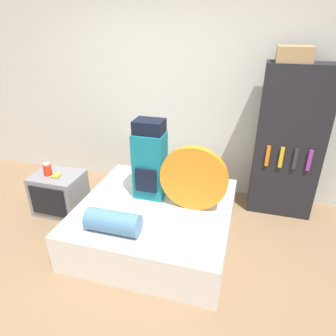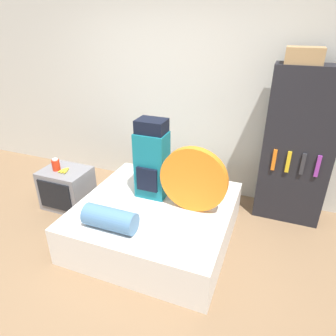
{
  "view_description": "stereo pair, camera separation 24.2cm",
  "coord_description": "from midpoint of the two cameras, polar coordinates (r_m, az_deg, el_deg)",
  "views": [
    {
      "loc": [
        1.06,
        -1.89,
        2.18
      ],
      "look_at": [
        0.34,
        0.63,
        0.87
      ],
      "focal_mm": 32.0,
      "sensor_mm": 36.0,
      "label": 1
    },
    {
      "loc": [
        1.29,
        -1.82,
        2.18
      ],
      "look_at": [
        0.34,
        0.63,
        0.87
      ],
      "focal_mm": 32.0,
      "sensor_mm": 36.0,
      "label": 2
    }
  ],
  "objects": [
    {
      "name": "cardboard_box",
      "position": [
        3.43,
        21.05,
        19.59
      ],
      "size": [
        0.35,
        0.25,
        0.16
      ],
      "color": "#A88456",
      "rests_on": "bookshelf"
    },
    {
      "name": "banana_bunch",
      "position": [
        3.82,
        -22.09,
        -1.26
      ],
      "size": [
        0.12,
        0.16,
        0.03
      ],
      "color": "yellow",
      "rests_on": "television"
    },
    {
      "name": "bookshelf",
      "position": [
        3.68,
        20.29,
        4.33
      ],
      "size": [
        0.73,
        0.35,
        1.78
      ],
      "color": "black",
      "rests_on": "ground_plane"
    },
    {
      "name": "bed",
      "position": [
        3.31,
        -4.48,
        -10.01
      ],
      "size": [
        1.57,
        1.56,
        0.42
      ],
      "color": "silver",
      "rests_on": "ground_plane"
    },
    {
      "name": "tent_bag",
      "position": [
        2.96,
        2.58,
        -2.09
      ],
      "size": [
        0.68,
        0.08,
        0.68
      ],
      "color": "orange",
      "rests_on": "bed"
    },
    {
      "name": "sleeping_roll",
      "position": [
        2.83,
        -12.9,
        -10.03
      ],
      "size": [
        0.51,
        0.21,
        0.21
      ],
      "color": "teal",
      "rests_on": "bed"
    },
    {
      "name": "wall_back",
      "position": [
        4.0,
        -1.55,
        13.82
      ],
      "size": [
        8.0,
        0.05,
        2.6
      ],
      "color": "silver",
      "rests_on": "ground_plane"
    },
    {
      "name": "television",
      "position": [
        3.98,
        -21.62,
        -4.48
      ],
      "size": [
        0.57,
        0.47,
        0.51
      ],
      "color": "gray",
      "rests_on": "ground_plane"
    },
    {
      "name": "backpack",
      "position": [
        3.16,
        -5.69,
        1.29
      ],
      "size": [
        0.33,
        0.28,
        0.86
      ],
      "color": "#14707F",
      "rests_on": "bed"
    },
    {
      "name": "ground_plane",
      "position": [
        3.09,
        -12.23,
        -19.04
      ],
      "size": [
        16.0,
        16.0,
        0.0
      ],
      "primitive_type": "plane",
      "color": "#846647"
    },
    {
      "name": "canister",
      "position": [
        3.87,
        -23.67,
        -0.29
      ],
      "size": [
        0.1,
        0.1,
        0.15
      ],
      "color": "red",
      "rests_on": "television"
    }
  ]
}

